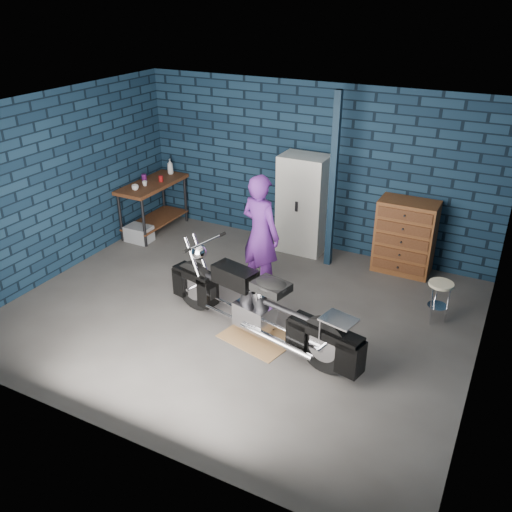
{
  "coord_description": "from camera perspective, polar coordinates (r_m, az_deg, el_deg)",
  "views": [
    {
      "loc": [
        3.06,
        -5.42,
        3.98
      ],
      "look_at": [
        0.11,
        0.3,
        0.76
      ],
      "focal_mm": 38.0,
      "sensor_mm": 36.0,
      "label": 1
    }
  ],
  "objects": [
    {
      "name": "drip_mat",
      "position": [
        6.91,
        0.22,
        -8.56
      ],
      "size": [
        0.99,
        0.83,
        0.01
      ],
      "primitive_type": "cube",
      "rotation": [
        0.0,
        0.0,
        -0.23
      ],
      "color": "olive",
      "rests_on": "ground"
    },
    {
      "name": "support_post",
      "position": [
        8.22,
        8.1,
        7.64
      ],
      "size": [
        0.1,
        0.1,
        2.7
      ],
      "primitive_type": "cube",
      "color": "#102334",
      "rests_on": "ground"
    },
    {
      "name": "locker",
      "position": [
        8.84,
        4.96,
        5.45
      ],
      "size": [
        0.75,
        0.54,
        1.62
      ],
      "primitive_type": "cube",
      "color": "silver",
      "rests_on": "ground"
    },
    {
      "name": "motorcycle",
      "position": [
        6.61,
        0.23,
        -4.74
      ],
      "size": [
        2.56,
        1.2,
        1.09
      ],
      "primitive_type": null,
      "rotation": [
        0.0,
        0.0,
        -0.23
      ],
      "color": "black",
      "rests_on": "ground"
    },
    {
      "name": "cup_b",
      "position": [
        9.53,
        -11.63,
        7.49
      ],
      "size": [
        0.11,
        0.11,
        0.08
      ],
      "primitive_type": "imported",
      "rotation": [
        0.0,
        0.0,
        0.31
      ],
      "color": "beige",
      "rests_on": "workbench"
    },
    {
      "name": "storage_bin",
      "position": [
        9.59,
        -12.21,
        2.32
      ],
      "size": [
        0.44,
        0.31,
        0.27
      ],
      "primitive_type": "cube",
      "color": "gray",
      "rests_on": "ground"
    },
    {
      "name": "shop_stool",
      "position": [
        7.46,
        18.62,
        -4.63
      ],
      "size": [
        0.33,
        0.33,
        0.58
      ],
      "primitive_type": null,
      "rotation": [
        0.0,
        0.0,
        -0.05
      ],
      "color": "beige",
      "rests_on": "ground"
    },
    {
      "name": "cup_a",
      "position": [
        9.35,
        -12.6,
        7.05
      ],
      "size": [
        0.14,
        0.14,
        0.09
      ],
      "primitive_type": "imported",
      "rotation": [
        0.0,
        0.0,
        -0.27
      ],
      "color": "beige",
      "rests_on": "workbench"
    },
    {
      "name": "mug_red",
      "position": [
        9.69,
        -9.99,
        8.03
      ],
      "size": [
        0.08,
        0.08,
        0.11
      ],
      "primitive_type": "cylinder",
      "rotation": [
        0.0,
        0.0,
        -0.07
      ],
      "color": "maroon",
      "rests_on": "workbench"
    },
    {
      "name": "mug_purple",
      "position": [
        9.77,
        -11.7,
        8.09
      ],
      "size": [
        0.09,
        0.09,
        0.12
      ],
      "primitive_type": "cylinder",
      "rotation": [
        0.0,
        0.0,
        0.05
      ],
      "color": "#5F1965",
      "rests_on": "workbench"
    },
    {
      "name": "bottle",
      "position": [
        10.05,
        -9.02,
        9.29
      ],
      "size": [
        0.14,
        0.14,
        0.28
      ],
      "primitive_type": "imported",
      "rotation": [
        0.0,
        0.0,
        0.34
      ],
      "color": "gray",
      "rests_on": "workbench"
    },
    {
      "name": "ground",
      "position": [
        7.39,
        -1.83,
        -6.04
      ],
      "size": [
        6.0,
        6.0,
        0.0
      ],
      "primitive_type": "plane",
      "color": "#514F4C",
      "rests_on": "ground"
    },
    {
      "name": "person",
      "position": [
        7.58,
        0.48,
        2.31
      ],
      "size": [
        0.72,
        0.57,
        1.74
      ],
      "primitive_type": "imported",
      "rotation": [
        0.0,
        0.0,
        2.87
      ],
      "color": "#57217E",
      "rests_on": "ground"
    },
    {
      "name": "room_walls",
      "position": [
        7.03,
        0.16,
        9.37
      ],
      "size": [
        6.02,
        5.01,
        2.71
      ],
      "color": "#0F2133",
      "rests_on": "ground"
    },
    {
      "name": "tool_chest",
      "position": [
        8.49,
        15.39,
        1.92
      ],
      "size": [
        0.86,
        0.48,
        1.15
      ],
      "primitive_type": "cube",
      "color": "brown",
      "rests_on": "ground"
    },
    {
      "name": "workbench",
      "position": [
        9.84,
        -10.68,
        5.11
      ],
      "size": [
        0.6,
        1.4,
        0.91
      ],
      "primitive_type": "cube",
      "color": "brown",
      "rests_on": "ground"
    }
  ]
}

